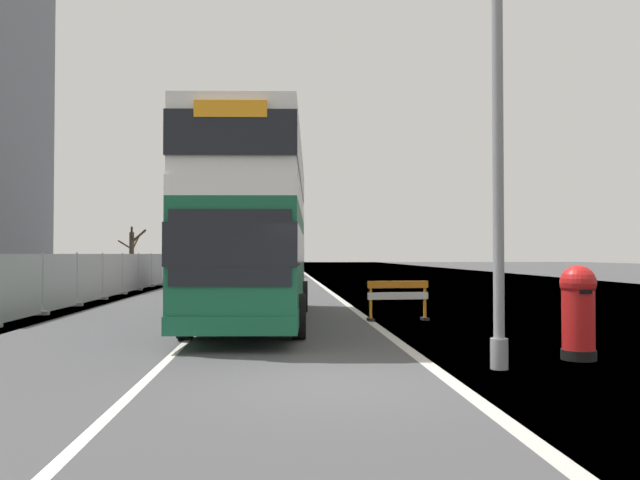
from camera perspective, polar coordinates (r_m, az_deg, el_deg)
The scene contains 10 objects.
ground at distance 9.73m, azimuth 4.08°, elevation -12.64°, with size 140.00×280.00×0.10m.
double_decker_bus at distance 17.81m, azimuth -5.65°, elevation 1.20°, with size 3.17×11.64×4.95m.
lamppost_foreground at distance 11.12m, azimuth 15.45°, elevation 9.91°, with size 0.29×0.70×8.50m.
red_pillar_postbox at distance 12.36m, azimuth 21.87°, elevation -5.59°, with size 0.63×0.63×1.67m.
roadworks_barrier at distance 18.30m, azimuth 6.91°, elevation -4.90°, with size 1.74×0.58×1.12m.
construction_site_fence at distance 29.77m, azimuth -17.84°, elevation -3.02°, with size 0.44×24.00×1.93m.
car_oncoming_near at distance 34.93m, azimuth -11.15°, elevation -2.73°, with size 1.97×4.24×2.03m.
car_receding_mid at distance 43.78m, azimuth -10.62°, elevation -2.31°, with size 2.02×3.89×2.24m.
car_receding_far at distance 53.13m, azimuth -3.25°, elevation -2.26°, with size 2.08×4.50×1.98m.
bare_tree_far_verge_near at distance 51.71m, azimuth -16.27°, elevation -0.95°, with size 2.26×2.49×3.96m.
Camera 1 is at (-0.76, -9.31, 1.87)m, focal length 36.18 mm.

